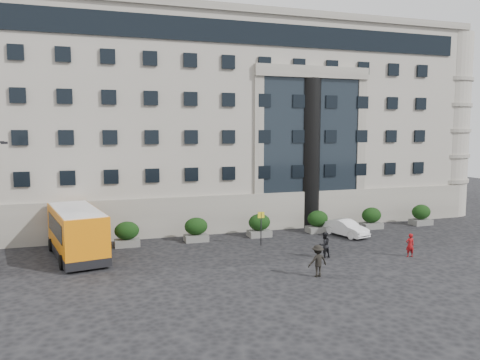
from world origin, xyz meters
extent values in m
plane|color=black|center=(0.00, 0.00, 0.00)|extent=(120.00, 120.00, 0.00)
cube|color=#9F988C|center=(6.00, 22.00, 9.00)|extent=(44.00, 24.00, 18.00)
cylinder|color=black|center=(12.00, 10.30, 6.50)|extent=(1.80, 1.80, 13.00)
cube|color=#5C5C59|center=(-4.00, 7.80, 0.25)|extent=(1.80, 1.20, 0.50)
ellipsoid|color=black|center=(-4.00, 7.80, 1.17)|extent=(1.80, 1.26, 1.34)
cube|color=#5C5C59|center=(1.20, 7.80, 0.25)|extent=(1.80, 1.20, 0.50)
ellipsoid|color=black|center=(1.20, 7.80, 1.17)|extent=(1.80, 1.26, 1.34)
cube|color=#5C5C59|center=(6.40, 7.80, 0.25)|extent=(1.80, 1.20, 0.50)
ellipsoid|color=black|center=(6.40, 7.80, 1.17)|extent=(1.80, 1.26, 1.34)
cube|color=#5C5C59|center=(11.60, 7.80, 0.25)|extent=(1.80, 1.20, 0.50)
ellipsoid|color=black|center=(11.60, 7.80, 1.17)|extent=(1.80, 1.26, 1.34)
cube|color=#5C5C59|center=(16.80, 7.80, 0.25)|extent=(1.80, 1.20, 0.50)
ellipsoid|color=black|center=(16.80, 7.80, 1.17)|extent=(1.80, 1.26, 1.34)
cube|color=#5C5C59|center=(22.00, 7.80, 0.25)|extent=(1.80, 1.20, 0.50)
ellipsoid|color=black|center=(22.00, 7.80, 1.17)|extent=(1.80, 1.26, 1.34)
cube|color=black|center=(-11.10, 3.00, 7.80)|extent=(0.35, 0.18, 0.14)
cylinder|color=#262628|center=(5.50, 5.00, 1.25)|extent=(0.08, 0.08, 2.50)
cube|color=yellow|center=(5.50, 5.00, 2.30)|extent=(0.50, 0.06, 0.45)
cube|color=orange|center=(-7.42, 5.79, 1.90)|extent=(4.16, 8.23, 2.70)
cube|color=black|center=(-7.42, 5.79, 0.45)|extent=(4.21, 8.27, 0.55)
cube|color=black|center=(-7.42, 5.79, 2.19)|extent=(3.89, 6.54, 1.18)
cube|color=silver|center=(-7.42, 5.79, 3.20)|extent=(3.95, 7.82, 0.18)
cylinder|color=black|center=(-8.26, 3.07, 0.45)|extent=(0.45, 0.94, 0.90)
cylinder|color=black|center=(-5.61, 3.59, 0.45)|extent=(0.45, 0.94, 0.90)
cylinder|color=black|center=(-9.23, 8.00, 0.45)|extent=(0.45, 0.94, 0.90)
cylinder|color=black|center=(-6.59, 8.52, 0.45)|extent=(0.45, 0.94, 0.90)
cube|color=maroon|center=(-13.21, 15.69, 1.40)|extent=(2.78, 3.65, 2.27)
cube|color=maroon|center=(-12.67, 13.40, 1.04)|extent=(2.27, 1.87, 1.54)
cube|color=black|center=(-12.52, 12.78, 1.36)|extent=(1.70, 0.51, 0.73)
cylinder|color=black|center=(-11.72, 13.71, 0.38)|extent=(0.40, 0.80, 0.76)
cylinder|color=black|center=(-12.41, 16.63, 0.38)|extent=(0.40, 0.80, 0.76)
imported|color=white|center=(13.14, 5.86, 0.66)|extent=(2.45, 4.25, 1.32)
imported|color=maroon|center=(14.00, -1.02, 0.80)|extent=(0.64, 0.48, 1.61)
imported|color=black|center=(8.39, 0.57, 0.87)|extent=(0.94, 0.79, 1.74)
imported|color=black|center=(6.06, -2.99, 0.94)|extent=(1.29, 0.84, 1.89)
camera|label=1|loc=(-6.37, -26.95, 8.51)|focal=35.00mm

